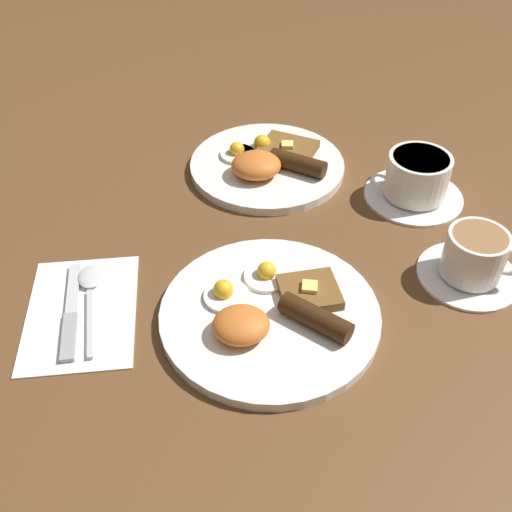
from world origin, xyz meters
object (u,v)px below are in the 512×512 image
breakfast_plate_near (270,313)px  spoon (90,286)px  knife (71,315)px  teacup_far (416,179)px  breakfast_plate_far (267,163)px  teacup_near (474,260)px

breakfast_plate_near → spoon: 0.25m
breakfast_plate_near → knife: breakfast_plate_near is taller
teacup_far → knife: 0.56m
teacup_far → knife: teacup_far is taller
breakfast_plate_far → knife: bearing=-130.3°
breakfast_plate_near → teacup_far: size_ratio=1.79×
breakfast_plate_far → teacup_far: (0.23, -0.09, 0.02)m
spoon → teacup_far: bearing=-77.7°
teacup_near → knife: size_ratio=0.82×
teacup_near → teacup_far: teacup_far is taller
teacup_near → teacup_far: 0.19m
breakfast_plate_near → spoon: breakfast_plate_near is taller
breakfast_plate_near → spoon: size_ratio=1.74×
breakfast_plate_far → teacup_near: teacup_near is taller
breakfast_plate_near → teacup_far: 0.36m
teacup_far → spoon: teacup_far is taller
breakfast_plate_far → knife: size_ratio=1.54×
knife → spoon: spoon is taller
knife → teacup_near: bearing=-91.1°
breakfast_plate_far → spoon: 0.38m
breakfast_plate_far → spoon: breakfast_plate_far is taller
teacup_near → knife: (-0.54, -0.05, -0.03)m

